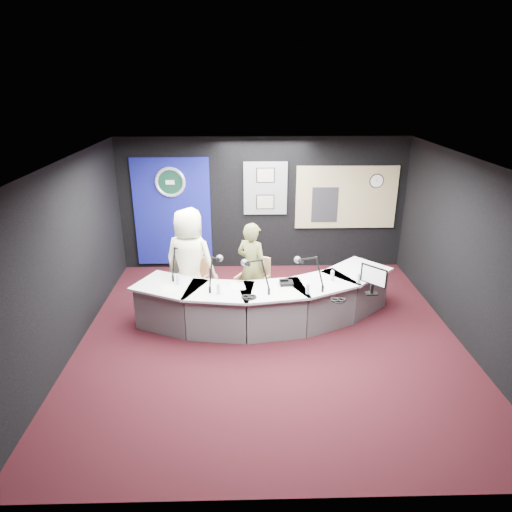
{
  "coord_description": "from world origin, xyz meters",
  "views": [
    {
      "loc": [
        -0.38,
        -6.31,
        3.89
      ],
      "look_at": [
        -0.2,
        0.8,
        1.1
      ],
      "focal_mm": 32.0,
      "sensor_mm": 36.0,
      "label": 1
    }
  ],
  "objects_px": {
    "person_man": "(190,261)",
    "person_woman": "(252,268)",
    "armchair_left": "(191,283)",
    "armchair_right": "(252,288)",
    "broadcast_desk": "(265,301)"
  },
  "relations": [
    {
      "from": "armchair_left",
      "to": "person_man",
      "type": "distance_m",
      "value": 0.42
    },
    {
      "from": "broadcast_desk",
      "to": "person_woman",
      "type": "xyz_separation_m",
      "value": [
        -0.21,
        0.43,
        0.44
      ]
    },
    {
      "from": "armchair_left",
      "to": "armchair_right",
      "type": "relative_size",
      "value": 1.22
    },
    {
      "from": "armchair_left",
      "to": "person_man",
      "type": "xyz_separation_m",
      "value": [
        0.0,
        0.0,
        0.42
      ]
    },
    {
      "from": "armchair_right",
      "to": "person_woman",
      "type": "distance_m",
      "value": 0.39
    },
    {
      "from": "armchair_left",
      "to": "armchair_right",
      "type": "distance_m",
      "value": 1.08
    },
    {
      "from": "broadcast_desk",
      "to": "armchair_right",
      "type": "height_order",
      "value": "armchair_right"
    },
    {
      "from": "person_man",
      "to": "person_woman",
      "type": "bearing_deg",
      "value": -162.08
    },
    {
      "from": "armchair_right",
      "to": "person_man",
      "type": "distance_m",
      "value": 1.19
    },
    {
      "from": "broadcast_desk",
      "to": "armchair_left",
      "type": "bearing_deg",
      "value": 161.18
    },
    {
      "from": "broadcast_desk",
      "to": "armchair_right",
      "type": "relative_size",
      "value": 5.3
    },
    {
      "from": "broadcast_desk",
      "to": "person_woman",
      "type": "relative_size",
      "value": 2.77
    },
    {
      "from": "person_man",
      "to": "person_woman",
      "type": "xyz_separation_m",
      "value": [
        1.08,
        -0.0,
        -0.13
      ]
    },
    {
      "from": "armchair_left",
      "to": "person_woman",
      "type": "bearing_deg",
      "value": 22.06
    },
    {
      "from": "broadcast_desk",
      "to": "person_man",
      "type": "bearing_deg",
      "value": 161.18
    }
  ]
}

